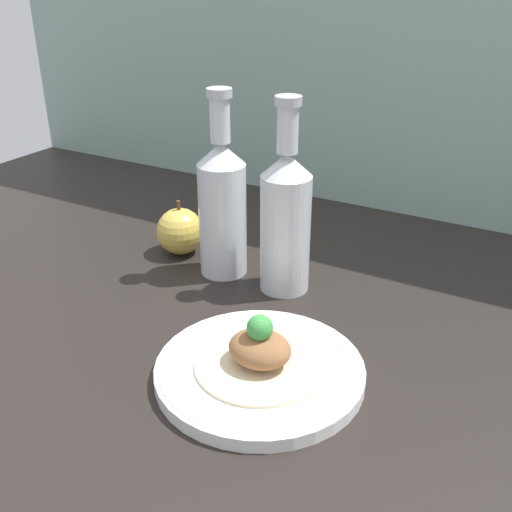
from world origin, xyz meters
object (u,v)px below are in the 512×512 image
Objects in this scene: plated_food at (260,352)px; cider_bottle_right at (286,218)px; plate at (260,370)px; cider_bottle_left at (222,204)px; apple at (180,231)px.

plated_food is 0.54× the size of cider_bottle_right.
plate is 28.52cm from cider_bottle_left.
cider_bottle_left is at bearing 130.96° from plate.
cider_bottle_right is (10.37, 0.00, 0.00)cm from cider_bottle_left.
cider_bottle_right reaches higher than plated_food.
cider_bottle_left is at bearing 180.00° from cider_bottle_right.
cider_bottle_left reaches higher than plated_food.
cider_bottle_left is at bearing 130.96° from plated_food.
cider_bottle_right is 21.25cm from apple.
apple is at bearing 167.76° from cider_bottle_left.
plate is 0.87× the size of cider_bottle_left.
cider_bottle_left and cider_bottle_right have the same top height.
apple is (-27.07, 22.26, 2.75)cm from plate.
apple is at bearing 140.56° from plated_food.
plate is 35.15cm from apple.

